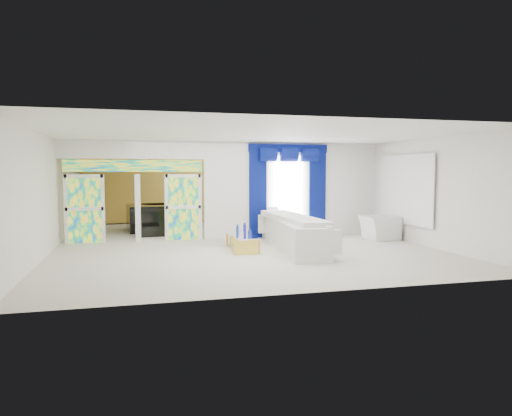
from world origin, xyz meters
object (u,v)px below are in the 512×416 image
object	(u,v)px
coffee_table	(242,242)
console_table	(282,231)
armchair	(379,228)
white_sofa	(294,235)
grand_piano	(148,218)

from	to	relation	value
coffee_table	console_table	xyz separation A→B (m)	(1.71, 1.90, 0.01)
console_table	armchair	size ratio (longest dim) A/B	1.07
console_table	armchair	distance (m)	3.01
coffee_table	white_sofa	bearing A→B (deg)	-12.53
armchair	white_sofa	bearing A→B (deg)	111.81
console_table	grand_piano	bearing A→B (deg)	144.13
coffee_table	console_table	distance (m)	2.56
coffee_table	grand_piano	xyz separation A→B (m)	(-2.31, 4.81, 0.27)
console_table	coffee_table	bearing A→B (deg)	-132.01
white_sofa	coffee_table	xyz separation A→B (m)	(-1.35, 0.30, -0.20)
console_table	grand_piano	world-z (taller)	grand_piano
white_sofa	console_table	size ratio (longest dim) A/B	3.52
coffee_table	grand_piano	world-z (taller)	grand_piano
armchair	grand_piano	bearing A→B (deg)	62.15
console_table	grand_piano	distance (m)	4.98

